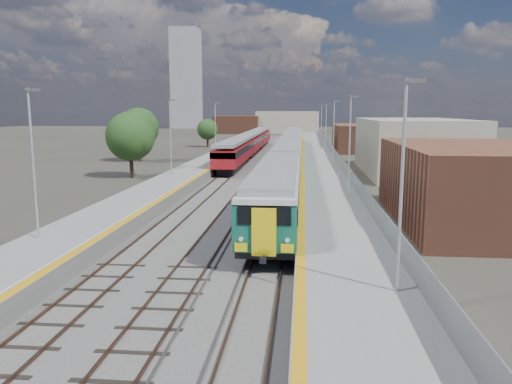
# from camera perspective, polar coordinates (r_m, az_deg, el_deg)

# --- Properties ---
(ground) EXTENTS (320.00, 320.00, 0.00)m
(ground) POSITION_cam_1_polar(r_m,az_deg,el_deg) (66.03, 2.62, 2.87)
(ground) COLOR #47443A
(ground) RESTS_ON ground
(ballast_bed) EXTENTS (10.50, 155.00, 0.06)m
(ballast_bed) POSITION_cam_1_polar(r_m,az_deg,el_deg) (68.65, 0.84, 3.15)
(ballast_bed) COLOR #565451
(ballast_bed) RESTS_ON ground
(tracks) EXTENTS (8.96, 160.00, 0.17)m
(tracks) POSITION_cam_1_polar(r_m,az_deg,el_deg) (70.26, 1.44, 3.36)
(tracks) COLOR #4C3323
(tracks) RESTS_ON ground
(platform_right) EXTENTS (4.70, 155.00, 8.52)m
(platform_right) POSITION_cam_1_polar(r_m,az_deg,el_deg) (68.40, 7.15, 3.48)
(platform_right) COLOR slate
(platform_right) RESTS_ON ground
(platform_left) EXTENTS (4.30, 155.00, 8.52)m
(platform_left) POSITION_cam_1_polar(r_m,az_deg,el_deg) (69.45, -4.77, 3.60)
(platform_left) COLOR slate
(platform_left) RESTS_ON ground
(buildings) EXTENTS (72.00, 185.50, 40.00)m
(buildings) POSITION_cam_1_polar(r_m,az_deg,el_deg) (155.62, -2.51, 10.55)
(buildings) COLOR brown
(buildings) RESTS_ON ground
(green_train) EXTENTS (2.98, 82.85, 3.28)m
(green_train) POSITION_cam_1_polar(r_m,az_deg,el_deg) (63.08, 3.88, 4.66)
(green_train) COLOR black
(green_train) RESTS_ON ground
(red_train) EXTENTS (2.84, 57.66, 3.59)m
(red_train) POSITION_cam_1_polar(r_m,az_deg,el_deg) (82.68, -0.63, 5.66)
(red_train) COLOR black
(red_train) RESTS_ON ground
(tree_a) EXTENTS (5.37, 5.37, 7.27)m
(tree_a) POSITION_cam_1_polar(r_m,az_deg,el_deg) (56.74, -14.17, 6.17)
(tree_a) COLOR #382619
(tree_a) RESTS_ON ground
(tree_b) EXTENTS (5.75, 5.75, 7.80)m
(tree_b) POSITION_cam_1_polar(r_m,az_deg,el_deg) (74.45, -13.25, 7.16)
(tree_b) COLOR #382619
(tree_b) RESTS_ON ground
(tree_c) EXTENTS (4.19, 4.19, 5.68)m
(tree_c) POSITION_cam_1_polar(r_m,az_deg,el_deg) (101.86, -5.57, 7.13)
(tree_c) COLOR #382619
(tree_c) RESTS_ON ground
(tree_d) EXTENTS (4.20, 4.20, 5.70)m
(tree_d) POSITION_cam_1_polar(r_m,az_deg,el_deg) (86.41, 17.69, 6.35)
(tree_d) COLOR #382619
(tree_d) RESTS_ON ground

